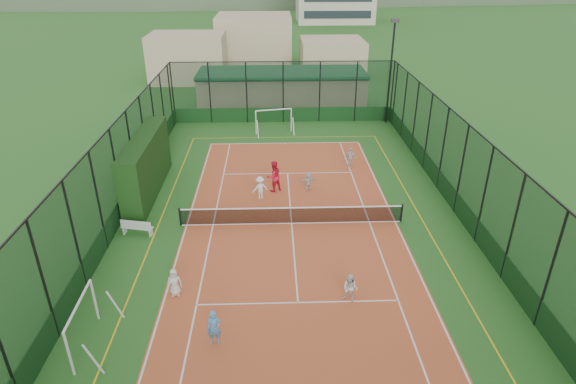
% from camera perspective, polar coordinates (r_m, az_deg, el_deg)
% --- Properties ---
extents(ground, '(300.00, 300.00, 0.00)m').
position_cam_1_polar(ground, '(25.35, 0.43, -3.75)').
color(ground, '#2A6422').
rests_on(ground, ground).
extents(court_slab, '(11.17, 23.97, 0.01)m').
position_cam_1_polar(court_slab, '(25.35, 0.43, -3.74)').
color(court_slab, '#B55028').
rests_on(court_slab, ground).
extents(tennis_net, '(11.67, 0.12, 1.06)m').
position_cam_1_polar(tennis_net, '(25.09, 0.43, -2.71)').
color(tennis_net, black).
rests_on(tennis_net, ground).
extents(perimeter_fence, '(18.12, 34.12, 5.00)m').
position_cam_1_polar(perimeter_fence, '(24.19, 0.45, 1.37)').
color(perimeter_fence, black).
rests_on(perimeter_fence, ground).
extents(floodlight_ne, '(0.60, 0.26, 8.25)m').
position_cam_1_polar(floodlight_ne, '(40.57, 12.03, 13.65)').
color(floodlight_ne, black).
rests_on(floodlight_ne, ground).
extents(clubhouse, '(15.20, 7.20, 3.15)m').
position_cam_1_polar(clubhouse, '(45.29, -0.73, 12.21)').
color(clubhouse, tan).
rests_on(clubhouse, ground).
extents(hedge_left, '(1.17, 7.82, 3.42)m').
position_cam_1_polar(hedge_left, '(29.16, -16.45, 3.08)').
color(hedge_left, black).
rests_on(hedge_left, ground).
extents(white_bench, '(1.67, 0.77, 0.91)m').
position_cam_1_polar(white_bench, '(25.33, -17.45, -3.96)').
color(white_bench, white).
rests_on(white_bench, ground).
extents(futsal_goal_near, '(2.88, 0.89, 1.85)m').
position_cam_1_polar(futsal_goal_near, '(19.17, -23.15, -14.29)').
color(futsal_goal_near, white).
rests_on(futsal_goal_near, ground).
extents(futsal_goal_far, '(3.02, 1.39, 1.88)m').
position_cam_1_polar(futsal_goal_far, '(38.00, -1.70, 8.36)').
color(futsal_goal_far, white).
rests_on(futsal_goal_far, ground).
extents(child_near_left, '(0.64, 0.45, 1.24)m').
position_cam_1_polar(child_near_left, '(20.65, -13.32, -10.37)').
color(child_near_left, silver).
rests_on(child_near_left, court_slab).
extents(child_near_mid, '(0.53, 0.36, 1.41)m').
position_cam_1_polar(child_near_mid, '(18.13, -8.75, -15.61)').
color(child_near_mid, '#4C94D8').
rests_on(child_near_mid, court_slab).
extents(child_near_right, '(0.78, 0.73, 1.28)m').
position_cam_1_polar(child_near_right, '(19.92, 7.39, -11.26)').
color(child_near_right, silver).
rests_on(child_near_right, court_slab).
extents(child_far_left, '(1.03, 0.82, 1.39)m').
position_cam_1_polar(child_far_left, '(27.57, -3.32, 0.50)').
color(child_far_left, white).
rests_on(child_far_left, court_slab).
extents(child_far_right, '(0.83, 0.42, 1.36)m').
position_cam_1_polar(child_far_right, '(31.97, 7.42, 4.07)').
color(child_far_right, silver).
rests_on(child_far_right, court_slab).
extents(child_far_back, '(1.10, 0.63, 1.13)m').
position_cam_1_polar(child_far_back, '(28.64, 2.41, 1.27)').
color(child_far_back, silver).
rests_on(child_far_back, court_slab).
extents(coach, '(1.15, 1.09, 1.89)m').
position_cam_1_polar(coach, '(28.38, -1.70, 1.88)').
color(coach, red).
rests_on(coach, court_slab).
extents(tennis_balls, '(3.55, 1.38, 0.07)m').
position_cam_1_polar(tennis_balls, '(26.53, -2.78, -2.21)').
color(tennis_balls, '#CCE033').
rests_on(tennis_balls, court_slab).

